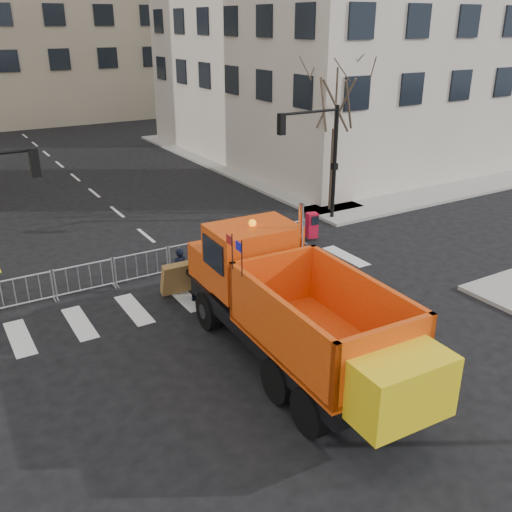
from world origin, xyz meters
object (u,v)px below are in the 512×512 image
cop_b (210,269)px  plow_truck (294,307)px  cop_c (197,275)px  newspaper_box (312,225)px  cop_a (180,271)px

cop_b → plow_truck: bearing=78.8°
cop_b → cop_c: bearing=15.5°
plow_truck → cop_b: 5.47m
newspaper_box → plow_truck: bearing=-117.0°
cop_b → newspaper_box: size_ratio=1.57×
cop_c → newspaper_box: (6.70, 2.57, -0.19)m
newspaper_box → cop_a: bearing=-153.5°
cop_b → cop_c: cop_c is taller
cop_c → newspaper_box: cop_c is taller
newspaper_box → cop_b: bearing=-147.3°
plow_truck → cop_a: plow_truck is taller
cop_b → newspaper_box: cop_b is taller
cop_a → cop_b: 1.05m
newspaper_box → cop_c: bearing=-146.9°
cop_a → newspaper_box: 7.21m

